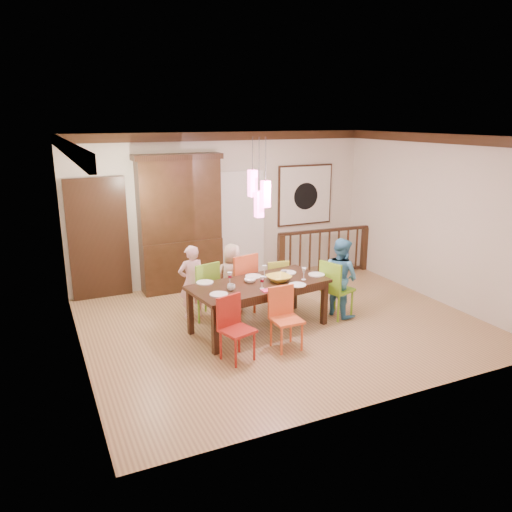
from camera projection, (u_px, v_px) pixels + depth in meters
name	position (u px, v px, depth m)	size (l,w,h in m)	color
floor	(282.00, 323.00, 7.93)	(6.00, 6.00, 0.00)	#916A46
ceiling	(285.00, 136.00, 7.15)	(6.00, 6.00, 0.00)	white
wall_back	(224.00, 208.00, 9.73)	(6.00, 6.00, 0.00)	beige
wall_left	(74.00, 257.00, 6.34)	(5.00, 5.00, 0.00)	beige
wall_right	(435.00, 219.00, 8.75)	(5.00, 5.00, 0.00)	beige
crown_molding	(285.00, 142.00, 7.18)	(6.00, 5.00, 0.16)	black
panel_door	(99.00, 241.00, 8.84)	(1.04, 0.07, 2.24)	black
white_doorway	(241.00, 227.00, 9.95)	(0.97, 0.05, 2.22)	silver
painting	(305.00, 195.00, 10.38)	(1.25, 0.06, 1.25)	black
pendant_cluster	(259.00, 193.00, 7.18)	(0.27, 0.21, 1.14)	#FF4CA9
dining_table	(259.00, 288.00, 7.57)	(2.21, 1.23, 0.75)	black
chair_far_left	(202.00, 286.00, 8.03)	(0.52, 0.52, 0.96)	#7DC232
chair_far_mid	(238.00, 278.00, 8.25)	(0.56, 0.56, 1.04)	#C54B25
chair_far_right	(275.00, 279.00, 8.60)	(0.41, 0.41, 0.83)	#AEBB33
chair_near_left	(237.00, 325.00, 6.62)	(0.49, 0.49, 0.88)	maroon
chair_near_mid	(287.00, 315.00, 6.96)	(0.40, 0.40, 0.88)	#E15B2B
chair_end_right	(337.00, 285.00, 8.08)	(0.54, 0.54, 0.96)	#6CAA1F
china_hutch	(180.00, 223.00, 9.22)	(1.61, 0.46, 2.54)	black
balustrade	(324.00, 251.00, 10.31)	(2.08, 0.21, 0.96)	black
person_far_left	(192.00, 282.00, 8.04)	(0.44, 0.29, 1.21)	#F9BEC5
person_far_mid	(232.00, 278.00, 8.32)	(0.57, 0.37, 1.16)	beige
person_end_right	(341.00, 277.00, 8.14)	(0.63, 0.49, 1.30)	#428CBA
serving_bowl	(279.00, 278.00, 7.61)	(0.36, 0.36, 0.09)	gold
small_bowl	(250.00, 281.00, 7.56)	(0.18, 0.18, 0.06)	white
cup_left	(231.00, 287.00, 7.20)	(0.11, 0.11, 0.09)	silver
cup_right	(284.00, 273.00, 7.89)	(0.09, 0.09, 0.08)	silver
plate_far_left	(205.00, 282.00, 7.53)	(0.26, 0.26, 0.01)	white
plate_far_mid	(254.00, 276.00, 7.82)	(0.26, 0.26, 0.01)	white
plate_far_right	(288.00, 273.00, 8.01)	(0.26, 0.26, 0.01)	white
plate_near_left	(219.00, 294.00, 7.03)	(0.26, 0.26, 0.01)	white
plate_near_mid	(297.00, 285.00, 7.43)	(0.26, 0.26, 0.01)	white
plate_end_right	(317.00, 274.00, 7.91)	(0.26, 0.26, 0.01)	white
wine_glass_a	(230.00, 278.00, 7.44)	(0.08, 0.08, 0.19)	#590C19
wine_glass_b	(264.00, 271.00, 7.78)	(0.08, 0.08, 0.19)	silver
wine_glass_c	(262.00, 283.00, 7.26)	(0.08, 0.08, 0.19)	#590C19
wine_glass_d	(304.00, 274.00, 7.66)	(0.08, 0.08, 0.19)	silver
napkin	(268.00, 290.00, 7.19)	(0.18, 0.14, 0.01)	#D83359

